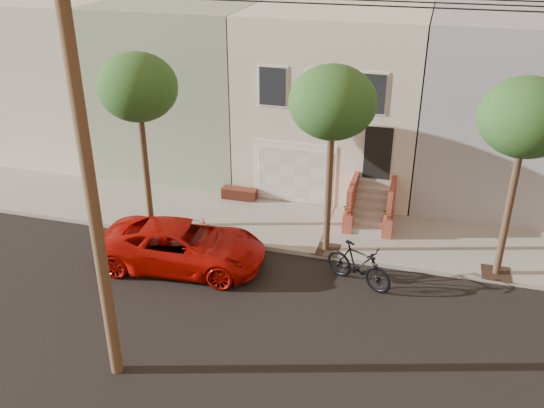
# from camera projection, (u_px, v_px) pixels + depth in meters

# --- Properties ---
(ground) EXTENTS (90.00, 90.00, 0.00)m
(ground) POSITION_uv_depth(u_px,v_px,m) (266.00, 315.00, 17.03)
(ground) COLOR black
(ground) RESTS_ON ground
(sidewalk) EXTENTS (40.00, 3.70, 0.15)m
(sidewalk) POSITION_uv_depth(u_px,v_px,m) (306.00, 228.00, 21.62)
(sidewalk) COLOR gray
(sidewalk) RESTS_ON ground
(house_row) EXTENTS (33.10, 11.70, 7.00)m
(house_row) POSITION_uv_depth(u_px,v_px,m) (339.00, 91.00, 25.09)
(house_row) COLOR #BDB3A1
(house_row) RESTS_ON sidewalk
(tree_left) EXTENTS (2.70, 2.57, 6.30)m
(tree_left) POSITION_uv_depth(u_px,v_px,m) (138.00, 88.00, 19.41)
(tree_left) COLOR #2D2116
(tree_left) RESTS_ON sidewalk
(tree_mid) EXTENTS (2.70, 2.57, 6.30)m
(tree_mid) POSITION_uv_depth(u_px,v_px,m) (333.00, 104.00, 17.84)
(tree_mid) COLOR #2D2116
(tree_mid) RESTS_ON sidewalk
(tree_right) EXTENTS (2.70, 2.57, 6.30)m
(tree_right) POSITION_uv_depth(u_px,v_px,m) (526.00, 119.00, 16.51)
(tree_right) COLOR #2D2116
(tree_right) RESTS_ON sidewalk
(pickup_truck) EXTENTS (5.58, 2.93, 1.50)m
(pickup_truck) POSITION_uv_depth(u_px,v_px,m) (183.00, 246.00, 19.13)
(pickup_truck) COLOR #B30D07
(pickup_truck) RESTS_ON ground
(motorcycle) EXTENTS (2.38, 1.57, 1.39)m
(motorcycle) POSITION_uv_depth(u_px,v_px,m) (358.00, 265.00, 18.18)
(motorcycle) COLOR black
(motorcycle) RESTS_ON ground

